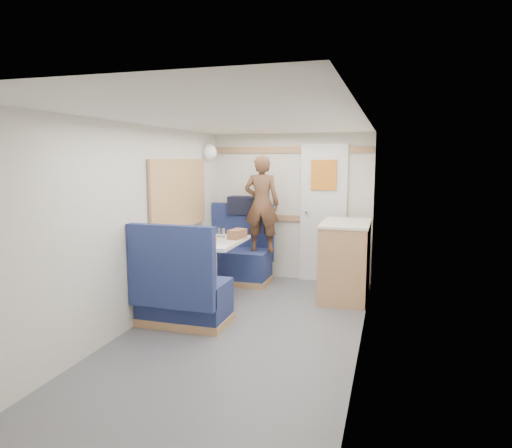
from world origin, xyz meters
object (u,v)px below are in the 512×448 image
(bench_near, at_px, (182,296))
(duffel_bag, at_px, (247,205))
(cheese_block, at_px, (214,243))
(tray, at_px, (207,245))
(tumbler_left, at_px, (187,238))
(beer_glass, at_px, (235,234))
(wine_glass, at_px, (201,232))
(pepper_grinder, at_px, (210,236))
(bench_far, at_px, (238,260))
(tumbler_right, at_px, (222,232))
(bread_loaf, at_px, (237,234))
(person, at_px, (262,204))
(orange_fruit, at_px, (214,239))
(tumbler_mid, at_px, (218,232))
(dinette_table, at_px, (214,253))
(dome_light, at_px, (209,152))
(galley_counter, at_px, (345,259))

(bench_near, relative_size, duffel_bag, 2.06)
(cheese_block, bearing_deg, tray, -158.59)
(tumbler_left, xyz_separation_m, beer_glass, (0.41, 0.46, -0.01))
(tray, distance_m, wine_glass, 0.24)
(beer_glass, xyz_separation_m, pepper_grinder, (-0.23, -0.20, -0.00))
(bench_far, xyz_separation_m, cheese_block, (0.13, -1.19, 0.45))
(tumbler_right, bearing_deg, tumbler_left, -115.67)
(bench_far, height_order, bread_loaf, bench_far)
(pepper_grinder, bearing_deg, person, 63.69)
(wine_glass, relative_size, tumbler_right, 1.50)
(orange_fruit, height_order, cheese_block, orange_fruit)
(pepper_grinder, distance_m, bread_loaf, 0.32)
(bench_near, bearing_deg, tumbler_mid, 92.32)
(bench_near, bearing_deg, tray, 82.97)
(dinette_table, bearing_deg, beer_glass, 48.51)
(duffel_bag, bearing_deg, dinette_table, -95.07)
(dome_light, relative_size, tumbler_left, 1.86)
(tray, relative_size, wine_glass, 2.23)
(galley_counter, bearing_deg, tumbler_left, -154.65)
(orange_fruit, bearing_deg, pepper_grinder, 120.69)
(duffel_bag, distance_m, cheese_block, 1.47)
(tumbler_mid, relative_size, pepper_grinder, 1.26)
(dinette_table, relative_size, orange_fruit, 11.88)
(beer_glass, relative_size, bread_loaf, 0.35)
(bench_near, height_order, bread_loaf, bench_near)
(dinette_table, relative_size, tumbler_right, 8.23)
(tray, bearing_deg, tumbler_left, 160.25)
(bench_near, relative_size, tumbler_left, 9.77)
(wine_glass, bearing_deg, tumbler_right, 78.92)
(beer_glass, distance_m, pepper_grinder, 0.31)
(bench_near, height_order, cheese_block, bench_near)
(bench_near, xyz_separation_m, duffel_bag, (0.05, 1.98, 0.72))
(orange_fruit, distance_m, pepper_grinder, 0.28)
(person, xyz_separation_m, beer_glass, (-0.16, -0.60, -0.31))
(bench_near, relative_size, tumbler_mid, 9.27)
(bench_near, height_order, tumbler_right, bench_near)
(dinette_table, bearing_deg, tray, -79.98)
(dome_light, bearing_deg, dinette_table, -65.35)
(bench_far, relative_size, beer_glass, 11.43)
(tray, relative_size, tumbler_right, 3.35)
(bench_far, xyz_separation_m, galley_counter, (1.47, -0.31, 0.17))
(person, distance_m, duffel_bag, 0.43)
(tray, distance_m, tumbler_mid, 0.62)
(orange_fruit, xyz_separation_m, bread_loaf, (0.13, 0.42, -0.00))
(dome_light, distance_m, galley_counter, 2.28)
(beer_glass, relative_size, pepper_grinder, 1.02)
(dinette_table, height_order, tray, tray)
(dome_light, distance_m, beer_glass, 1.31)
(bench_far, relative_size, cheese_block, 11.20)
(dome_light, xyz_separation_m, person, (0.74, -0.04, -0.67))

